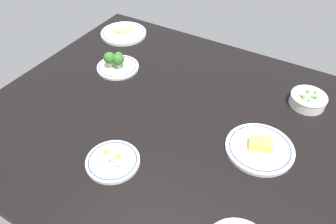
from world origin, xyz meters
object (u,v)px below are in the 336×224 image
bowl_peas (308,100)px  plate_sandwich (123,33)px  plate_broccoli (117,64)px  plate_eggs (113,160)px  plate_cheese (260,148)px

bowl_peas → plate_sandwich: bearing=-4.9°
plate_broccoli → plate_eggs: (-30.17, 42.28, -1.37)cm
bowl_peas → plate_cheese: size_ratio=0.60×
plate_eggs → plate_sandwich: same height
plate_broccoli → plate_eggs: bearing=125.5°
bowl_peas → plate_sandwich: size_ratio=0.60×
plate_eggs → plate_cheese: bearing=-143.2°
plate_eggs → plate_sandwich: (45.00, -67.34, 0.06)cm
plate_broccoli → plate_eggs: size_ratio=1.05×
bowl_peas → plate_sandwich: (91.15, -7.77, -1.20)cm
bowl_peas → plate_sandwich: 91.49cm
plate_broccoli → plate_sandwich: plate_broccoli is taller
plate_broccoli → plate_cheese: size_ratio=0.80×
plate_sandwich → plate_broccoli: bearing=120.6°
plate_broccoli → bowl_peas: bearing=-167.2°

